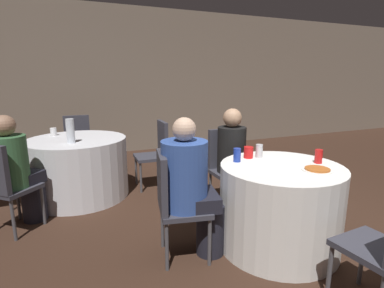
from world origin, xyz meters
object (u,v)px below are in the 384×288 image
object	(u,v)px
person_green_jacket	(17,172)
soda_can_blue	(237,155)
soda_can_silver	(259,151)
pizza_plate_near	(317,169)
chair_far_east	(157,148)
soda_can_red	(319,156)
person_black_shirt	(235,162)
bottle_far	(70,131)
chair_near_west	(173,197)
person_blue_shirt	(192,187)
chair_far_southwest	(2,181)
chair_near_north	(227,161)
chair_far_north	(78,140)
table_far	(79,168)
table_near	(279,206)

from	to	relation	value
person_green_jacket	soda_can_blue	distance (m)	2.14
soda_can_silver	pizza_plate_near	bearing A→B (deg)	-69.57
chair_far_east	soda_can_red	xyz separation A→B (m)	(0.92, -1.93, 0.27)
person_black_shirt	soda_can_blue	size ratio (longest dim) A/B	9.45
soda_can_blue	bottle_far	world-z (taller)	bottle_far
soda_can_blue	person_black_shirt	bearing A→B (deg)	61.14
chair_near_west	bottle_far	xyz separation A→B (m)	(-0.72, 1.48, 0.35)
pizza_plate_near	person_blue_shirt	bearing A→B (deg)	158.88
chair_near_west	chair_far_southwest	bearing A→B (deg)	-114.55
chair_far_southwest	pizza_plate_near	world-z (taller)	chair_far_southwest
chair_near_north	soda_can_red	xyz separation A→B (m)	(0.35, -0.99, 0.27)
chair_near_west	chair_far_east	bearing A→B (deg)	179.67
chair_near_west	soda_can_red	xyz separation A→B (m)	(1.26, -0.24, 0.27)
chair_near_north	person_blue_shirt	size ratio (longest dim) A/B	0.76
soda_can_silver	soda_can_red	xyz separation A→B (m)	(0.36, -0.37, 0.00)
chair_far_north	person_blue_shirt	world-z (taller)	person_blue_shirt
soda_can_red	pizza_plate_near	bearing A→B (deg)	-136.10
chair_far_east	soda_can_blue	distance (m)	1.66
table_far	chair_far_southwest	xyz separation A→B (m)	(-0.68, -0.75, 0.16)
person_blue_shirt	soda_can_red	distance (m)	1.15
soda_can_blue	pizza_plate_near	bearing A→B (deg)	-45.36
chair_near_west	chair_far_north	xyz separation A→B (m)	(-0.63, 2.73, 0.00)
chair_far_southwest	person_blue_shirt	distance (m)	1.80
soda_can_silver	soda_can_red	bearing A→B (deg)	-45.45
chair_far_north	person_blue_shirt	distance (m)	2.87
soda_can_blue	soda_can_red	bearing A→B (deg)	-26.37
person_green_jacket	soda_can_silver	xyz separation A→B (m)	(2.14, -0.96, 0.23)
person_green_jacket	person_black_shirt	xyz separation A→B (m)	(2.15, -0.50, -0.00)
table_near	chair_near_north	distance (m)	0.95
chair_far_southwest	person_blue_shirt	bearing A→B (deg)	8.58
chair_far_southwest	chair_far_north	bearing A→B (deg)	110.10
chair_near_west	soda_can_blue	world-z (taller)	chair_near_west
chair_near_north	person_blue_shirt	world-z (taller)	person_blue_shirt
soda_can_silver	person_black_shirt	bearing A→B (deg)	88.74
person_blue_shirt	soda_can_red	bearing A→B (deg)	90.75
chair_far_north	soda_can_red	bearing A→B (deg)	124.69
soda_can_blue	table_near	bearing A→B (deg)	-42.12
chair_near_north	soda_can_red	distance (m)	1.09
table_far	chair_near_north	size ratio (longest dim) A/B	1.32
soda_can_silver	table_far	bearing A→B (deg)	134.62
soda_can_red	person_blue_shirt	bearing A→B (deg)	169.48
chair_near_north	soda_can_blue	xyz separation A→B (m)	(-0.28, -0.68, 0.27)
soda_can_blue	bottle_far	distance (m)	1.95
pizza_plate_near	chair_far_north	bearing A→B (deg)	118.89
table_far	soda_can_silver	bearing A→B (deg)	-45.38
chair_far_north	soda_can_silver	size ratio (longest dim) A/B	7.39
table_near	table_far	world-z (taller)	same
table_far	chair_far_north	world-z (taller)	chair_far_north
chair_far_north	person_blue_shirt	bearing A→B (deg)	107.88
person_black_shirt	bottle_far	size ratio (longest dim) A/B	4.14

